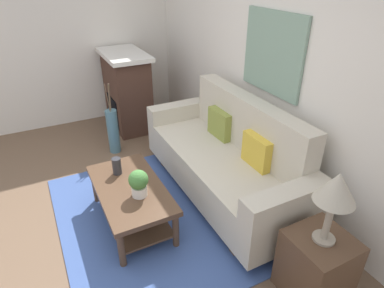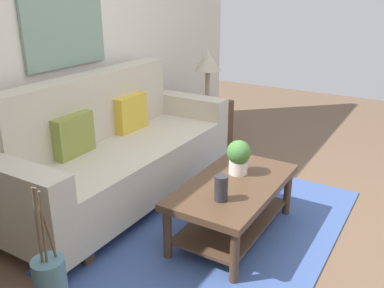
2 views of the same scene
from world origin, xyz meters
The scene contains 18 objects.
ground_plane centered at (0.00, 0.00, 0.00)m, with size 9.48×9.48×0.00m, color brown.
wall_back centered at (0.00, 1.99, 1.35)m, with size 5.48×0.10×2.70m, color silver.
wall_left centered at (-2.79, 0.47, 1.35)m, with size 0.10×4.94×2.70m, color silver.
area_rug centered at (0.00, 0.50, 0.01)m, with size 2.29×1.65×0.01m, color #3D5693.
couch centered at (-0.04, 1.46, 0.43)m, with size 2.23×0.84×1.08m.
throw_pillow_olive centered at (-0.38, 1.58, 0.68)m, with size 0.36×0.12×0.32m, color olive.
throw_pillow_mustard centered at (0.31, 1.58, 0.68)m, with size 0.36×0.12×0.32m, color gold.
coffee_table centered at (-0.03, 0.37, 0.31)m, with size 1.10×0.60×0.43m.
tabletop_vase centered at (-0.30, 0.34, 0.52)m, with size 0.09×0.09×0.17m, color #2D2D33.
potted_plant_tabletop centered at (0.13, 0.42, 0.57)m, with size 0.18×0.18×0.26m.
side_table centered at (1.38, 1.38, 0.28)m, with size 0.44×0.44×0.56m, color #513826.
table_lamp centered at (1.38, 1.38, 0.99)m, with size 0.28×0.28×0.57m.
fireplace centered at (-2.19, 1.03, 0.59)m, with size 1.02×0.58×1.16m.
floor_vase centered at (-1.50, 0.60, 0.30)m, with size 0.15×0.15×0.61m, color slate.
floor_vase_branch_a centered at (-1.48, 0.60, 0.79)m, with size 0.01×0.01×0.36m, color brown.
floor_vase_branch_b centered at (-1.51, 0.61, 0.79)m, with size 0.01×0.01×0.36m, color brown.
floor_vase_branch_c centered at (-1.51, 0.58, 0.79)m, with size 0.01×0.01×0.36m, color brown.
framed_painting centered at (-0.04, 1.92, 1.52)m, with size 0.84×0.03×0.79m, color gray.
Camera 1 is at (2.49, -0.24, 2.30)m, focal length 30.79 mm.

